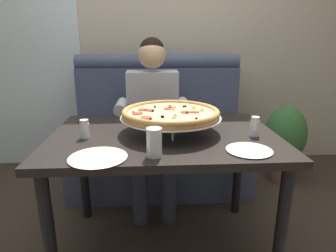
{
  "coord_description": "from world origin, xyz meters",
  "views": [
    {
      "loc": [
        -0.07,
        -1.54,
        1.25
      ],
      "look_at": [
        0.02,
        0.04,
        0.78
      ],
      "focal_mm": 30.95,
      "sensor_mm": 36.0,
      "label": 1
    }
  ],
  "objects_px": {
    "diner_main": "(153,113)",
    "shaker_pepper_flakes": "(85,130)",
    "booth_bench": "(160,140)",
    "pizza": "(171,113)",
    "drinking_glass": "(154,144)",
    "plate_near_left": "(98,156)",
    "patio_chair": "(51,103)",
    "shaker_parmesan": "(255,128)",
    "potted_plant": "(285,140)",
    "dining_table": "(164,149)",
    "plate_near_right": "(249,149)"
  },
  "relations": [
    {
      "from": "plate_near_left",
      "to": "plate_near_right",
      "type": "distance_m",
      "value": 0.7
    },
    {
      "from": "dining_table",
      "to": "drinking_glass",
      "type": "xyz_separation_m",
      "value": [
        -0.06,
        -0.33,
        0.15
      ]
    },
    {
      "from": "shaker_pepper_flakes",
      "to": "pizza",
      "type": "bearing_deg",
      "value": 9.49
    },
    {
      "from": "plate_near_right",
      "to": "drinking_glass",
      "type": "bearing_deg",
      "value": -175.08
    },
    {
      "from": "diner_main",
      "to": "dining_table",
      "type": "bearing_deg",
      "value": -84.86
    },
    {
      "from": "dining_table",
      "to": "shaker_parmesan",
      "type": "xyz_separation_m",
      "value": [
        0.49,
        -0.07,
        0.14
      ]
    },
    {
      "from": "shaker_parmesan",
      "to": "shaker_pepper_flakes",
      "type": "xyz_separation_m",
      "value": [
        -0.91,
        0.02,
        -0.0
      ]
    },
    {
      "from": "dining_table",
      "to": "patio_chair",
      "type": "distance_m",
      "value": 2.36
    },
    {
      "from": "plate_near_right",
      "to": "patio_chair",
      "type": "distance_m",
      "value": 2.83
    },
    {
      "from": "shaker_pepper_flakes",
      "to": "patio_chair",
      "type": "relative_size",
      "value": 0.12
    },
    {
      "from": "dining_table",
      "to": "patio_chair",
      "type": "height_order",
      "value": "patio_chair"
    },
    {
      "from": "shaker_pepper_flakes",
      "to": "drinking_glass",
      "type": "xyz_separation_m",
      "value": [
        0.36,
        -0.28,
        0.02
      ]
    },
    {
      "from": "booth_bench",
      "to": "dining_table",
      "type": "distance_m",
      "value": 0.94
    },
    {
      "from": "plate_near_right",
      "to": "patio_chair",
      "type": "relative_size",
      "value": 0.25
    },
    {
      "from": "shaker_parmesan",
      "to": "patio_chair",
      "type": "bearing_deg",
      "value": 130.73
    },
    {
      "from": "patio_chair",
      "to": "dining_table",
      "type": "bearing_deg",
      "value": -57.12
    },
    {
      "from": "shaker_parmesan",
      "to": "plate_near_right",
      "type": "xyz_separation_m",
      "value": [
        -0.1,
        -0.22,
        -0.03
      ]
    },
    {
      "from": "plate_near_right",
      "to": "pizza",
      "type": "bearing_deg",
      "value": 137.75
    },
    {
      "from": "booth_bench",
      "to": "shaker_parmesan",
      "type": "xyz_separation_m",
      "value": [
        0.49,
        -0.97,
        0.4
      ]
    },
    {
      "from": "plate_near_left",
      "to": "plate_near_right",
      "type": "xyz_separation_m",
      "value": [
        0.69,
        0.05,
        -0.0
      ]
    },
    {
      "from": "booth_bench",
      "to": "drinking_glass",
      "type": "distance_m",
      "value": 1.3
    },
    {
      "from": "booth_bench",
      "to": "drinking_glass",
      "type": "xyz_separation_m",
      "value": [
        -0.06,
        -1.23,
        0.41
      ]
    },
    {
      "from": "drinking_glass",
      "to": "pizza",
      "type": "bearing_deg",
      "value": 74.54
    },
    {
      "from": "booth_bench",
      "to": "diner_main",
      "type": "relative_size",
      "value": 1.17
    },
    {
      "from": "drinking_glass",
      "to": "potted_plant",
      "type": "distance_m",
      "value": 1.72
    },
    {
      "from": "diner_main",
      "to": "shaker_pepper_flakes",
      "type": "bearing_deg",
      "value": -117.9
    },
    {
      "from": "potted_plant",
      "to": "patio_chair",
      "type": "bearing_deg",
      "value": 154.86
    },
    {
      "from": "patio_chair",
      "to": "shaker_parmesan",
      "type": "bearing_deg",
      "value": -49.27
    },
    {
      "from": "shaker_pepper_flakes",
      "to": "patio_chair",
      "type": "bearing_deg",
      "value": 112.87
    },
    {
      "from": "dining_table",
      "to": "potted_plant",
      "type": "height_order",
      "value": "dining_table"
    },
    {
      "from": "patio_chair",
      "to": "potted_plant",
      "type": "distance_m",
      "value": 2.66
    },
    {
      "from": "diner_main",
      "to": "drinking_glass",
      "type": "xyz_separation_m",
      "value": [
        -0.0,
        -0.97,
        0.1
      ]
    },
    {
      "from": "shaker_pepper_flakes",
      "to": "potted_plant",
      "type": "height_order",
      "value": "shaker_pepper_flakes"
    },
    {
      "from": "shaker_pepper_flakes",
      "to": "plate_near_right",
      "type": "bearing_deg",
      "value": -16.43
    },
    {
      "from": "booth_bench",
      "to": "drinking_glass",
      "type": "bearing_deg",
      "value": -92.73
    },
    {
      "from": "booth_bench",
      "to": "plate_near_left",
      "type": "bearing_deg",
      "value": -103.91
    },
    {
      "from": "pizza",
      "to": "plate_near_right",
      "type": "bearing_deg",
      "value": -42.25
    },
    {
      "from": "booth_bench",
      "to": "plate_near_right",
      "type": "relative_size",
      "value": 6.86
    },
    {
      "from": "diner_main",
      "to": "shaker_pepper_flakes",
      "type": "xyz_separation_m",
      "value": [
        -0.37,
        -0.69,
        0.08
      ]
    },
    {
      "from": "booth_bench",
      "to": "plate_near_left",
      "type": "height_order",
      "value": "booth_bench"
    },
    {
      "from": "booth_bench",
      "to": "shaker_pepper_flakes",
      "type": "relative_size",
      "value": 14.89
    },
    {
      "from": "diner_main",
      "to": "patio_chair",
      "type": "distance_m",
      "value": 1.83
    },
    {
      "from": "pizza",
      "to": "drinking_glass",
      "type": "height_order",
      "value": "pizza"
    },
    {
      "from": "booth_bench",
      "to": "shaker_pepper_flakes",
      "type": "bearing_deg",
      "value": -113.84
    },
    {
      "from": "diner_main",
      "to": "drinking_glass",
      "type": "distance_m",
      "value": 0.97
    },
    {
      "from": "diner_main",
      "to": "potted_plant",
      "type": "relative_size",
      "value": 1.82
    },
    {
      "from": "booth_bench",
      "to": "diner_main",
      "type": "xyz_separation_m",
      "value": [
        -0.06,
        -0.27,
        0.31
      ]
    },
    {
      "from": "plate_near_left",
      "to": "dining_table",
      "type": "bearing_deg",
      "value": 47.76
    },
    {
      "from": "shaker_pepper_flakes",
      "to": "plate_near_left",
      "type": "xyz_separation_m",
      "value": [
        0.11,
        -0.29,
        -0.03
      ]
    },
    {
      "from": "booth_bench",
      "to": "dining_table",
      "type": "relative_size",
      "value": 1.19
    }
  ]
}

